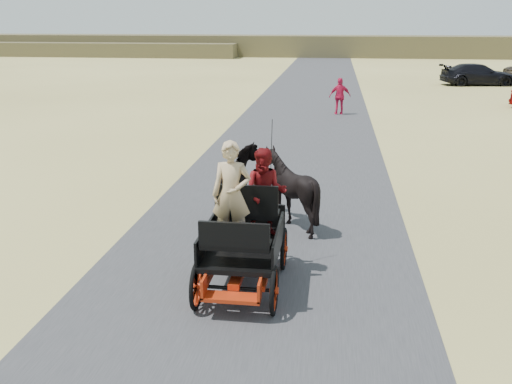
# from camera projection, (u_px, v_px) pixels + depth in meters

# --- Properties ---
(ground) EXTENTS (140.00, 140.00, 0.00)m
(ground) POSITION_uv_depth(u_px,v_px,m) (242.00, 308.00, 9.07)
(ground) COLOR tan
(road) EXTENTS (6.00, 140.00, 0.01)m
(road) POSITION_uv_depth(u_px,v_px,m) (242.00, 308.00, 9.07)
(road) COLOR #38383A
(road) RESTS_ON ground
(ridge_far) EXTENTS (140.00, 6.00, 2.40)m
(ridge_far) POSITION_uv_depth(u_px,v_px,m) (325.00, 46.00, 67.45)
(ridge_far) COLOR brown
(ridge_far) RESTS_ON ground
(ridge_near) EXTENTS (40.00, 4.00, 1.60)m
(ridge_near) POSITION_uv_depth(u_px,v_px,m) (70.00, 49.00, 67.66)
(ridge_near) COLOR brown
(ridge_near) RESTS_ON ground
(carriage) EXTENTS (1.30, 2.40, 0.72)m
(carriage) POSITION_uv_depth(u_px,v_px,m) (243.00, 266.00, 9.76)
(carriage) COLOR black
(carriage) RESTS_ON ground
(horse_left) EXTENTS (0.91, 2.01, 1.70)m
(horse_left) POSITION_uv_depth(u_px,v_px,m) (240.00, 188.00, 12.53)
(horse_left) COLOR black
(horse_left) RESTS_ON ground
(horse_right) EXTENTS (1.37, 1.54, 1.70)m
(horse_right) POSITION_uv_depth(u_px,v_px,m) (290.00, 190.00, 12.39)
(horse_right) COLOR black
(horse_right) RESTS_ON ground
(driver_man) EXTENTS (0.66, 0.43, 1.80)m
(driver_man) POSITION_uv_depth(u_px,v_px,m) (232.00, 194.00, 9.47)
(driver_man) COLOR tan
(driver_man) RESTS_ON carriage
(passenger_woman) EXTENTS (0.77, 0.60, 1.58)m
(passenger_woman) POSITION_uv_depth(u_px,v_px,m) (265.00, 192.00, 9.96)
(passenger_woman) COLOR #660C0F
(passenger_woman) RESTS_ON carriage
(pedestrian) EXTENTS (1.06, 0.55, 1.73)m
(pedestrian) POSITION_uv_depth(u_px,v_px,m) (340.00, 96.00, 26.99)
(pedestrian) COLOR #C91743
(pedestrian) RESTS_ON ground
(car_c) EXTENTS (5.20, 2.71, 1.44)m
(car_c) POSITION_uv_depth(u_px,v_px,m) (478.00, 74.00, 38.80)
(car_c) COLOR black
(car_c) RESTS_ON ground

